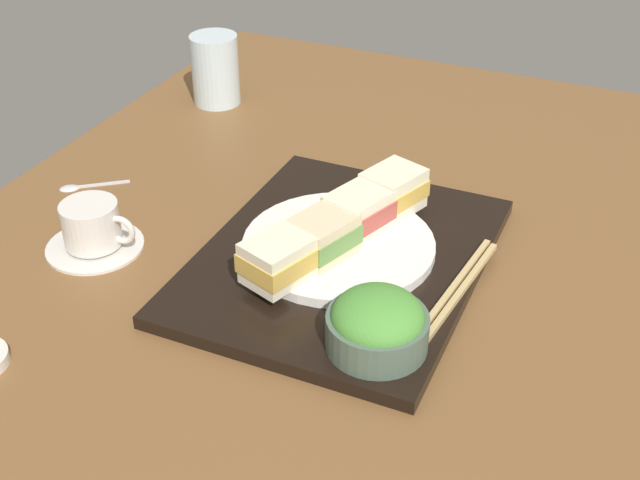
{
  "coord_description": "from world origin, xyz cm",
  "views": [
    {
      "loc": [
        -76.18,
        -32.86,
        59.23
      ],
      "look_at": [
        -1.63,
        0.22,
        5.0
      ],
      "focal_mm": 46.78,
      "sensor_mm": 36.0,
      "label": 1
    }
  ],
  "objects_px": {
    "drinking_glass": "(215,70)",
    "teaspoon": "(79,185)",
    "sandwich_nearmost": "(278,260)",
    "coffee_cup": "(93,229)",
    "sandwich_plate": "(339,245)",
    "sandwich_farmost": "(393,190)",
    "salad_bowl": "(377,324)",
    "chopsticks_pair": "(457,289)",
    "sandwich_inner_near": "(319,236)",
    "sandwich_inner_far": "(358,212)"
  },
  "relations": [
    {
      "from": "salad_bowl",
      "to": "sandwich_nearmost",
      "type": "bearing_deg",
      "value": 70.14
    },
    {
      "from": "sandwich_plate",
      "to": "sandwich_farmost",
      "type": "relative_size",
      "value": 2.6
    },
    {
      "from": "salad_bowl",
      "to": "chopsticks_pair",
      "type": "bearing_deg",
      "value": -22.37
    },
    {
      "from": "chopsticks_pair",
      "to": "coffee_cup",
      "type": "distance_m",
      "value": 0.46
    },
    {
      "from": "coffee_cup",
      "to": "sandwich_inner_near",
      "type": "bearing_deg",
      "value": -76.84
    },
    {
      "from": "sandwich_plate",
      "to": "sandwich_farmost",
      "type": "distance_m",
      "value": 0.11
    },
    {
      "from": "salad_bowl",
      "to": "coffee_cup",
      "type": "height_order",
      "value": "salad_bowl"
    },
    {
      "from": "salad_bowl",
      "to": "sandwich_farmost",
      "type": "bearing_deg",
      "value": 16.3
    },
    {
      "from": "sandwich_inner_far",
      "to": "salad_bowl",
      "type": "xyz_separation_m",
      "value": [
        -0.18,
        -0.09,
        -0.01
      ]
    },
    {
      "from": "chopsticks_pair",
      "to": "teaspoon",
      "type": "distance_m",
      "value": 0.57
    },
    {
      "from": "sandwich_nearmost",
      "to": "teaspoon",
      "type": "height_order",
      "value": "sandwich_nearmost"
    },
    {
      "from": "sandwich_nearmost",
      "to": "sandwich_farmost",
      "type": "distance_m",
      "value": 0.21
    },
    {
      "from": "sandwich_farmost",
      "to": "chopsticks_pair",
      "type": "distance_m",
      "value": 0.18
    },
    {
      "from": "sandwich_inner_near",
      "to": "sandwich_inner_far",
      "type": "distance_m",
      "value": 0.07
    },
    {
      "from": "sandwich_inner_near",
      "to": "chopsticks_pair",
      "type": "height_order",
      "value": "sandwich_inner_near"
    },
    {
      "from": "drinking_glass",
      "to": "sandwich_inner_near",
      "type": "bearing_deg",
      "value": -136.81
    },
    {
      "from": "sandwich_plate",
      "to": "salad_bowl",
      "type": "relative_size",
      "value": 2.2
    },
    {
      "from": "sandwich_plate",
      "to": "teaspoon",
      "type": "relative_size",
      "value": 2.75
    },
    {
      "from": "sandwich_plate",
      "to": "sandwich_inner_far",
      "type": "bearing_deg",
      "value": -18.64
    },
    {
      "from": "sandwich_farmost",
      "to": "salad_bowl",
      "type": "distance_m",
      "value": 0.26
    },
    {
      "from": "sandwich_inner_near",
      "to": "teaspoon",
      "type": "relative_size",
      "value": 1.06
    },
    {
      "from": "salad_bowl",
      "to": "chopsticks_pair",
      "type": "xyz_separation_m",
      "value": [
        0.13,
        -0.05,
        -0.03
      ]
    },
    {
      "from": "salad_bowl",
      "to": "teaspoon",
      "type": "distance_m",
      "value": 0.54
    },
    {
      "from": "sandwich_inner_far",
      "to": "chopsticks_pair",
      "type": "height_order",
      "value": "sandwich_inner_far"
    },
    {
      "from": "sandwich_nearmost",
      "to": "sandwich_inner_far",
      "type": "bearing_deg",
      "value": -18.64
    },
    {
      "from": "teaspoon",
      "to": "sandwich_inner_near",
      "type": "bearing_deg",
      "value": -97.24
    },
    {
      "from": "sandwich_plate",
      "to": "sandwich_inner_far",
      "type": "xyz_separation_m",
      "value": [
        0.03,
        -0.01,
        0.03
      ]
    },
    {
      "from": "sandwich_plate",
      "to": "salad_bowl",
      "type": "bearing_deg",
      "value": -144.64
    },
    {
      "from": "drinking_glass",
      "to": "teaspoon",
      "type": "distance_m",
      "value": 0.34
    },
    {
      "from": "sandwich_inner_near",
      "to": "chopsticks_pair",
      "type": "bearing_deg",
      "value": -86.94
    },
    {
      "from": "sandwich_inner_near",
      "to": "teaspoon",
      "type": "distance_m",
      "value": 0.4
    },
    {
      "from": "sandwich_farmost",
      "to": "drinking_glass",
      "type": "bearing_deg",
      "value": 57.98
    },
    {
      "from": "sandwich_nearmost",
      "to": "coffee_cup",
      "type": "distance_m",
      "value": 0.26
    },
    {
      "from": "sandwich_inner_far",
      "to": "sandwich_plate",
      "type": "bearing_deg",
      "value": 161.36
    },
    {
      "from": "sandwich_inner_near",
      "to": "coffee_cup",
      "type": "xyz_separation_m",
      "value": [
        -0.07,
        0.28,
        -0.03
      ]
    },
    {
      "from": "sandwich_plate",
      "to": "teaspoon",
      "type": "bearing_deg",
      "value": 87.56
    },
    {
      "from": "sandwich_inner_near",
      "to": "teaspoon",
      "type": "xyz_separation_m",
      "value": [
        0.05,
        0.4,
        -0.05
      ]
    },
    {
      "from": "sandwich_plate",
      "to": "sandwich_nearmost",
      "type": "height_order",
      "value": "sandwich_nearmost"
    },
    {
      "from": "salad_bowl",
      "to": "sandwich_inner_near",
      "type": "bearing_deg",
      "value": 45.19
    },
    {
      "from": "sandwich_farmost",
      "to": "drinking_glass",
      "type": "relative_size",
      "value": 0.78
    },
    {
      "from": "sandwich_nearmost",
      "to": "coffee_cup",
      "type": "xyz_separation_m",
      "value": [
        0.0,
        0.26,
        -0.03
      ]
    },
    {
      "from": "sandwich_inner_near",
      "to": "sandwich_farmost",
      "type": "height_order",
      "value": "sandwich_farmost"
    },
    {
      "from": "coffee_cup",
      "to": "sandwich_farmost",
      "type": "bearing_deg",
      "value": -58.75
    },
    {
      "from": "sandwich_plate",
      "to": "drinking_glass",
      "type": "bearing_deg",
      "value": 46.61
    },
    {
      "from": "drinking_glass",
      "to": "sandwich_farmost",
      "type": "bearing_deg",
      "value": -122.02
    },
    {
      "from": "sandwich_inner_near",
      "to": "chopsticks_pair",
      "type": "distance_m",
      "value": 0.17
    },
    {
      "from": "sandwich_farmost",
      "to": "chopsticks_pair",
      "type": "bearing_deg",
      "value": -134.72
    },
    {
      "from": "sandwich_inner_near",
      "to": "drinking_glass",
      "type": "bearing_deg",
      "value": 43.19
    },
    {
      "from": "sandwich_nearmost",
      "to": "sandwich_farmost",
      "type": "bearing_deg",
      "value": -18.64
    },
    {
      "from": "sandwich_farmost",
      "to": "coffee_cup",
      "type": "bearing_deg",
      "value": 121.25
    }
  ]
}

